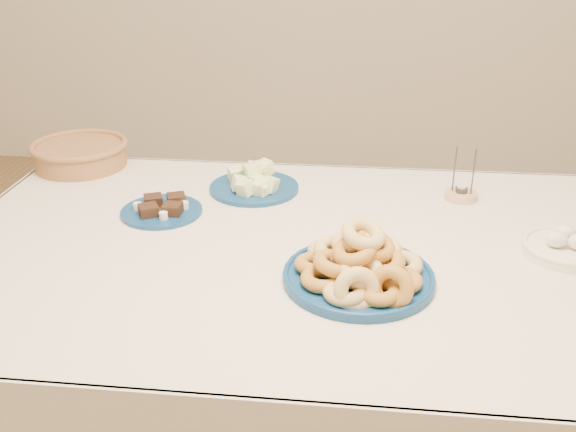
{
  "coord_description": "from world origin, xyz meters",
  "views": [
    {
      "loc": [
        0.14,
        -1.37,
        1.47
      ],
      "look_at": [
        0.0,
        -0.05,
        0.85
      ],
      "focal_mm": 40.0,
      "sensor_mm": 36.0,
      "label": 1
    }
  ],
  "objects_px": {
    "brownie_plate": "(162,209)",
    "candle_holder": "(461,194)",
    "melon_plate": "(254,182)",
    "donut_platter": "(360,267)",
    "wicker_basket": "(80,153)",
    "dining_table": "(290,282)",
    "egg_bowl": "(565,247)"
  },
  "relations": [
    {
      "from": "melon_plate",
      "to": "egg_bowl",
      "type": "bearing_deg",
      "value": -21.32
    },
    {
      "from": "candle_holder",
      "to": "wicker_basket",
      "type": "bearing_deg",
      "value": 173.25
    },
    {
      "from": "donut_platter",
      "to": "candle_holder",
      "type": "bearing_deg",
      "value": 60.1
    },
    {
      "from": "melon_plate",
      "to": "candle_holder",
      "type": "bearing_deg",
      "value": 0.22
    },
    {
      "from": "dining_table",
      "to": "donut_platter",
      "type": "distance_m",
      "value": 0.27
    },
    {
      "from": "brownie_plate",
      "to": "wicker_basket",
      "type": "xyz_separation_m",
      "value": [
        -0.36,
        0.32,
        0.03
      ]
    },
    {
      "from": "dining_table",
      "to": "wicker_basket",
      "type": "distance_m",
      "value": 0.87
    },
    {
      "from": "wicker_basket",
      "to": "brownie_plate",
      "type": "bearing_deg",
      "value": -42.03
    },
    {
      "from": "wicker_basket",
      "to": "egg_bowl",
      "type": "distance_m",
      "value": 1.43
    },
    {
      "from": "brownie_plate",
      "to": "candle_holder",
      "type": "height_order",
      "value": "candle_holder"
    },
    {
      "from": "brownie_plate",
      "to": "candle_holder",
      "type": "relative_size",
      "value": 1.87
    },
    {
      "from": "dining_table",
      "to": "egg_bowl",
      "type": "height_order",
      "value": "egg_bowl"
    },
    {
      "from": "melon_plate",
      "to": "wicker_basket",
      "type": "xyz_separation_m",
      "value": [
        -0.58,
        0.14,
        0.02
      ]
    },
    {
      "from": "wicker_basket",
      "to": "dining_table",
      "type": "bearing_deg",
      "value": -32.96
    },
    {
      "from": "candle_holder",
      "to": "donut_platter",
      "type": "bearing_deg",
      "value": -119.9
    },
    {
      "from": "candle_holder",
      "to": "melon_plate",
      "type": "bearing_deg",
      "value": -179.78
    },
    {
      "from": "dining_table",
      "to": "egg_bowl",
      "type": "xyz_separation_m",
      "value": [
        0.64,
        0.02,
        0.13
      ]
    },
    {
      "from": "dining_table",
      "to": "brownie_plate",
      "type": "xyz_separation_m",
      "value": [
        -0.36,
        0.14,
        0.12
      ]
    },
    {
      "from": "brownie_plate",
      "to": "candle_holder",
      "type": "distance_m",
      "value": 0.83
    },
    {
      "from": "donut_platter",
      "to": "brownie_plate",
      "type": "bearing_deg",
      "value": 150.04
    },
    {
      "from": "brownie_plate",
      "to": "donut_platter",
      "type": "bearing_deg",
      "value": -29.96
    },
    {
      "from": "donut_platter",
      "to": "wicker_basket",
      "type": "xyz_separation_m",
      "value": [
        -0.88,
        0.63,
        0.0
      ]
    },
    {
      "from": "melon_plate",
      "to": "brownie_plate",
      "type": "relative_size",
      "value": 1.07
    },
    {
      "from": "dining_table",
      "to": "candle_holder",
      "type": "distance_m",
      "value": 0.57
    },
    {
      "from": "wicker_basket",
      "to": "candle_holder",
      "type": "height_order",
      "value": "candle_holder"
    },
    {
      "from": "donut_platter",
      "to": "brownie_plate",
      "type": "height_order",
      "value": "donut_platter"
    },
    {
      "from": "dining_table",
      "to": "wicker_basket",
      "type": "relative_size",
      "value": 5.03
    },
    {
      "from": "dining_table",
      "to": "wicker_basket",
      "type": "xyz_separation_m",
      "value": [
        -0.72,
        0.46,
        0.15
      ]
    },
    {
      "from": "donut_platter",
      "to": "melon_plate",
      "type": "xyz_separation_m",
      "value": [
        -0.31,
        0.49,
        -0.01
      ]
    },
    {
      "from": "melon_plate",
      "to": "brownie_plate",
      "type": "xyz_separation_m",
      "value": [
        -0.22,
        -0.18,
        -0.01
      ]
    },
    {
      "from": "donut_platter",
      "to": "wicker_basket",
      "type": "relative_size",
      "value": 1.07
    },
    {
      "from": "donut_platter",
      "to": "melon_plate",
      "type": "distance_m",
      "value": 0.57
    }
  ]
}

